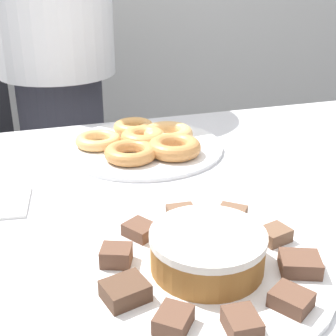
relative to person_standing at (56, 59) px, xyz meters
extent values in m
cube|color=silver|center=(0.15, -0.82, -0.15)|extent=(1.53, 1.00, 0.03)
cylinder|color=silver|center=(0.86, -0.38, -0.53)|extent=(0.06, 0.06, 0.73)
cylinder|color=#383842|center=(0.00, 0.00, -0.47)|extent=(0.29, 0.29, 0.85)
cylinder|color=white|center=(0.11, -1.08, -0.13)|extent=(0.38, 0.38, 0.01)
cylinder|color=white|center=(0.15, -0.56, -0.13)|extent=(0.40, 0.40, 0.01)
cylinder|color=#9E662D|center=(0.11, -1.08, -0.10)|extent=(0.17, 0.17, 0.05)
cylinder|color=white|center=(0.11, -1.08, -0.07)|extent=(0.17, 0.17, 0.01)
cube|color=brown|center=(0.20, -0.97, -0.11)|extent=(0.07, 0.07, 0.03)
cube|color=brown|center=(0.12, -0.94, -0.11)|extent=(0.05, 0.06, 0.02)
cube|color=brown|center=(0.04, -0.96, -0.11)|extent=(0.06, 0.06, 0.02)
cube|color=brown|center=(-0.01, -1.03, -0.11)|extent=(0.06, 0.05, 0.03)
cube|color=#513828|center=(-0.02, -1.11, -0.11)|extent=(0.07, 0.06, 0.03)
cube|color=brown|center=(0.03, -1.18, -0.11)|extent=(0.06, 0.06, 0.02)
cube|color=brown|center=(0.10, -1.21, -0.11)|extent=(0.04, 0.05, 0.02)
cube|color=brown|center=(0.19, -1.19, -0.11)|extent=(0.06, 0.07, 0.02)
cube|color=brown|center=(0.24, -1.13, -0.11)|extent=(0.07, 0.07, 0.02)
cube|color=brown|center=(0.25, -1.04, -0.11)|extent=(0.06, 0.05, 0.02)
torus|color=#D18E4C|center=(0.15, -0.56, -0.10)|extent=(0.11, 0.11, 0.04)
torus|color=tan|center=(0.15, -0.46, -0.11)|extent=(0.11, 0.11, 0.03)
torus|color=#E5AD66|center=(0.04, -0.53, -0.11)|extent=(0.11, 0.11, 0.03)
torus|color=#C68447|center=(0.10, -0.63, -0.11)|extent=(0.12, 0.12, 0.03)
torus|color=#C68447|center=(0.21, -0.64, -0.10)|extent=(0.13, 0.13, 0.04)
torus|color=#E5AD66|center=(0.22, -0.54, -0.11)|extent=(0.13, 0.13, 0.04)
camera|label=1|loc=(-0.12, -1.62, 0.30)|focal=50.00mm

